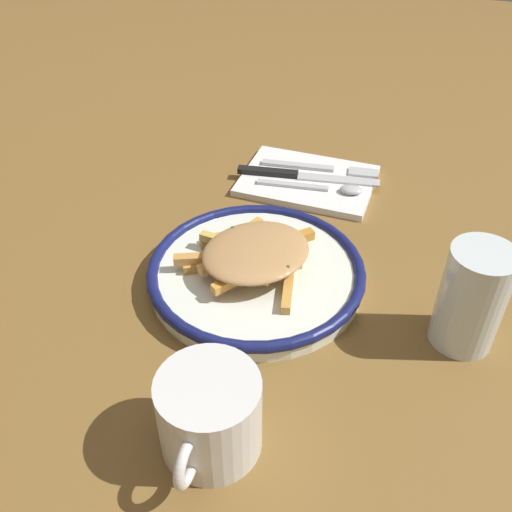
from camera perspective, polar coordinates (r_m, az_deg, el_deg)
name	(u,v)px	position (r m, az deg, el deg)	size (l,w,h in m)	color
ground_plane	(256,282)	(0.69, 0.00, -2.56)	(2.60, 2.60, 0.00)	brown
plate	(256,273)	(0.68, 0.00, -1.68)	(0.26, 0.26, 0.03)	white
fries_heap	(257,254)	(0.66, 0.08, 0.20)	(0.17, 0.18, 0.04)	gold
napkin	(308,181)	(0.86, 5.14, 7.44)	(0.14, 0.19, 0.01)	white
fork	(320,168)	(0.88, 6.38, 8.67)	(0.03, 0.18, 0.01)	silver
knife	(295,175)	(0.86, 3.91, 8.03)	(0.04, 0.21, 0.01)	black
spoon	(328,188)	(0.83, 7.13, 6.72)	(0.03, 0.15, 0.01)	silver
water_glass	(472,298)	(0.62, 20.61, -3.93)	(0.07, 0.07, 0.12)	silver
coffee_mug	(209,416)	(0.51, -4.66, -15.50)	(0.12, 0.09, 0.08)	silver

